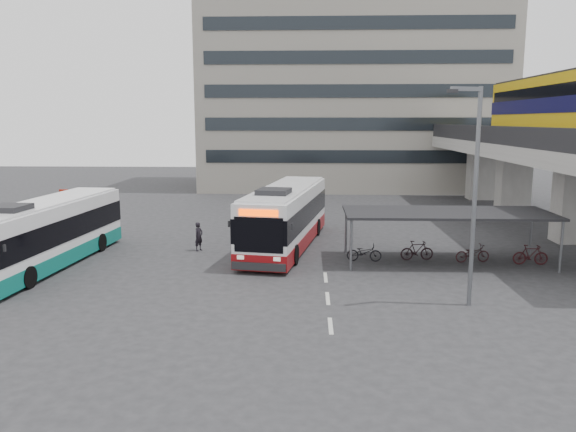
{
  "coord_description": "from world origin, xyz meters",
  "views": [
    {
      "loc": [
        1.73,
        -24.3,
        6.93
      ],
      "look_at": [
        0.65,
        4.58,
        2.0
      ],
      "focal_mm": 35.0,
      "sensor_mm": 36.0,
      "label": 1
    }
  ],
  "objects_px": {
    "bus_main": "(286,217)",
    "pedestrian": "(199,237)",
    "bus_teal": "(47,234)",
    "lamp_post": "(473,184)"
  },
  "relations": [
    {
      "from": "pedestrian",
      "to": "lamp_post",
      "type": "xyz_separation_m",
      "value": [
        11.91,
        -8.67,
        3.86
      ]
    },
    {
      "from": "bus_main",
      "to": "pedestrian",
      "type": "bearing_deg",
      "value": -156.36
    },
    {
      "from": "bus_main",
      "to": "pedestrian",
      "type": "relative_size",
      "value": 8.03
    },
    {
      "from": "lamp_post",
      "to": "pedestrian",
      "type": "bearing_deg",
      "value": 124.1
    },
    {
      "from": "bus_teal",
      "to": "pedestrian",
      "type": "bearing_deg",
      "value": 31.62
    },
    {
      "from": "pedestrian",
      "to": "bus_main",
      "type": "bearing_deg",
      "value": -45.86
    },
    {
      "from": "bus_main",
      "to": "bus_teal",
      "type": "distance_m",
      "value": 12.2
    },
    {
      "from": "pedestrian",
      "to": "bus_teal",
      "type": "bearing_deg",
      "value": 147.24
    },
    {
      "from": "bus_teal",
      "to": "bus_main",
      "type": "bearing_deg",
      "value": 26.5
    },
    {
      "from": "bus_teal",
      "to": "pedestrian",
      "type": "height_order",
      "value": "bus_teal"
    }
  ]
}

